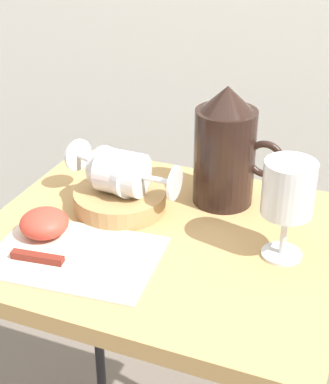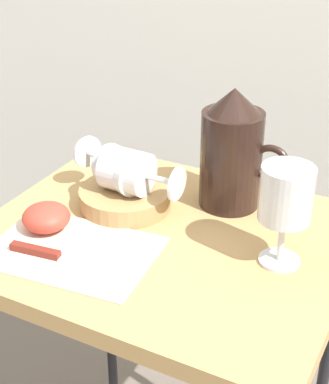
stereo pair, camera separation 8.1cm
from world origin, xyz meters
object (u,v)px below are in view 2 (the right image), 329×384
at_px(apple_half_left, 46,217).
at_px(knife, 54,256).
at_px(basket_tray, 125,198).
at_px(pitcher, 232,159).
at_px(wine_glass_tipped_far, 129,171).
at_px(table, 164,270).
at_px(wine_glass_upright, 286,199).
at_px(wine_glass_tipped_near, 120,169).

bearing_deg(apple_half_left, knife, -46.24).
distance_m(basket_tray, knife, 0.19).
bearing_deg(apple_half_left, pitcher, 43.99).
distance_m(pitcher, wine_glass_tipped_far, 0.18).
xyz_separation_m(basket_tray, apple_half_left, (-0.07, -0.13, 0.01)).
xyz_separation_m(table, wine_glass_upright, (0.19, 0.01, 0.18)).
bearing_deg(pitcher, wine_glass_upright, -44.22).
bearing_deg(pitcher, wine_glass_tipped_far, -146.33).
bearing_deg(wine_glass_tipped_far, apple_half_left, -123.94).
xyz_separation_m(pitcher, apple_half_left, (-0.23, -0.23, -0.06)).
distance_m(table, wine_glass_tipped_near, 0.19).
relative_size(wine_glass_upright, wine_glass_tipped_far, 1.12).
height_order(basket_tray, knife, basket_tray).
relative_size(basket_tray, pitcher, 0.75).
bearing_deg(pitcher, table, -110.58).
distance_m(table, basket_tray, 0.15).
height_order(wine_glass_upright, wine_glass_tipped_near, wine_glass_upright).
height_order(wine_glass_upright, knife, wine_glass_upright).
distance_m(wine_glass_upright, wine_glass_tipped_far, 0.29).
distance_m(pitcher, wine_glass_upright, 0.19).
bearing_deg(wine_glass_tipped_near, knife, -90.57).
relative_size(table, apple_half_left, 9.30).
height_order(basket_tray, apple_half_left, apple_half_left).
xyz_separation_m(wine_glass_tipped_far, knife, (-0.02, -0.19, -0.07)).
xyz_separation_m(pitcher, knife, (-0.17, -0.29, -0.08)).
relative_size(pitcher, knife, 1.00).
distance_m(pitcher, knife, 0.35).
distance_m(wine_glass_tipped_near, wine_glass_tipped_far, 0.02).
distance_m(pitcher, wine_glass_tipped_near, 0.20).
relative_size(wine_glass_upright, knife, 0.75).
distance_m(apple_half_left, knife, 0.09).
xyz_separation_m(basket_tray, knife, (-0.01, -0.19, -0.01)).
bearing_deg(apple_half_left, basket_tray, 60.18).
xyz_separation_m(apple_half_left, knife, (0.06, -0.06, -0.02)).
relative_size(wine_glass_upright, apple_half_left, 2.03).
bearing_deg(wine_glass_upright, basket_tray, 172.93).
distance_m(wine_glass_tipped_near, knife, 0.21).
height_order(basket_tray, wine_glass_tipped_near, wine_glass_tipped_near).
xyz_separation_m(wine_glass_upright, knife, (-0.31, -0.16, -0.10)).
relative_size(wine_glass_tipped_near, knife, 0.72).
xyz_separation_m(table, basket_tray, (-0.10, 0.05, 0.09)).
distance_m(wine_glass_upright, apple_half_left, 0.39).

